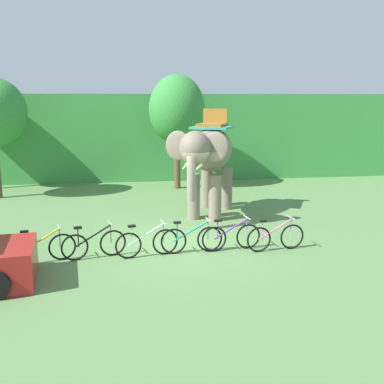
{
  "coord_description": "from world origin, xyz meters",
  "views": [
    {
      "loc": [
        -1.56,
        -12.74,
        4.11
      ],
      "look_at": [
        0.43,
        1.0,
        1.3
      ],
      "focal_mm": 42.91,
      "sensor_mm": 36.0,
      "label": 1
    }
  ],
  "objects_px": {
    "bike_purple": "(231,237)",
    "bike_pink": "(276,237)",
    "tree_far_left": "(177,110)",
    "elephant": "(209,155)",
    "bike_white": "(147,243)",
    "bike_teal": "(192,239)",
    "bike_yellow": "(42,248)",
    "bike_black": "(94,244)"
  },
  "relations": [
    {
      "from": "elephant",
      "to": "bike_teal",
      "type": "height_order",
      "value": "elephant"
    },
    {
      "from": "bike_purple",
      "to": "bike_pink",
      "type": "relative_size",
      "value": 1.0
    },
    {
      "from": "bike_teal",
      "to": "bike_black",
      "type": "bearing_deg",
      "value": -178.57
    },
    {
      "from": "bike_white",
      "to": "bike_teal",
      "type": "distance_m",
      "value": 1.23
    },
    {
      "from": "bike_black",
      "to": "bike_purple",
      "type": "relative_size",
      "value": 0.98
    },
    {
      "from": "bike_white",
      "to": "bike_purple",
      "type": "xyz_separation_m",
      "value": [
        2.33,
        0.2,
        0.0
      ]
    },
    {
      "from": "tree_far_left",
      "to": "bike_teal",
      "type": "bearing_deg",
      "value": -94.08
    },
    {
      "from": "bike_yellow",
      "to": "bike_purple",
      "type": "relative_size",
      "value": 0.97
    },
    {
      "from": "bike_black",
      "to": "bike_pink",
      "type": "xyz_separation_m",
      "value": [
        4.92,
        -0.08,
        0.0
      ]
    },
    {
      "from": "bike_white",
      "to": "bike_teal",
      "type": "height_order",
      "value": "same"
    },
    {
      "from": "bike_yellow",
      "to": "bike_black",
      "type": "distance_m",
      "value": 1.3
    },
    {
      "from": "tree_far_left",
      "to": "bike_purple",
      "type": "distance_m",
      "value": 9.79
    },
    {
      "from": "bike_pink",
      "to": "bike_teal",
      "type": "bearing_deg",
      "value": 176.5
    },
    {
      "from": "tree_far_left",
      "to": "bike_white",
      "type": "bearing_deg",
      "value": -101.29
    },
    {
      "from": "bike_black",
      "to": "bike_yellow",
      "type": "bearing_deg",
      "value": -172.79
    },
    {
      "from": "bike_teal",
      "to": "bike_pink",
      "type": "height_order",
      "value": "same"
    },
    {
      "from": "elephant",
      "to": "bike_white",
      "type": "distance_m",
      "value": 5.07
    },
    {
      "from": "bike_pink",
      "to": "bike_yellow",
      "type": "bearing_deg",
      "value": -179.2
    },
    {
      "from": "bike_black",
      "to": "bike_teal",
      "type": "bearing_deg",
      "value": 1.43
    },
    {
      "from": "elephant",
      "to": "bike_white",
      "type": "xyz_separation_m",
      "value": [
        -2.39,
        -4.08,
        -1.82
      ]
    },
    {
      "from": "bike_white",
      "to": "bike_teal",
      "type": "xyz_separation_m",
      "value": [
        1.22,
        0.14,
        0.0
      ]
    },
    {
      "from": "bike_yellow",
      "to": "tree_far_left",
      "type": "bearing_deg",
      "value": 64.43
    },
    {
      "from": "bike_purple",
      "to": "bike_pink",
      "type": "xyz_separation_m",
      "value": [
        1.2,
        -0.2,
        0.0
      ]
    },
    {
      "from": "bike_black",
      "to": "bike_pink",
      "type": "height_order",
      "value": "same"
    },
    {
      "from": "tree_far_left",
      "to": "bike_black",
      "type": "distance_m",
      "value": 10.42
    },
    {
      "from": "tree_far_left",
      "to": "bike_yellow",
      "type": "xyz_separation_m",
      "value": [
        -4.55,
        -9.51,
        -3.25
      ]
    },
    {
      "from": "bike_black",
      "to": "bike_teal",
      "type": "distance_m",
      "value": 2.6
    },
    {
      "from": "bike_black",
      "to": "bike_white",
      "type": "relative_size",
      "value": 0.99
    },
    {
      "from": "bike_white",
      "to": "bike_purple",
      "type": "relative_size",
      "value": 0.99
    },
    {
      "from": "bike_white",
      "to": "bike_pink",
      "type": "bearing_deg",
      "value": -0.08
    },
    {
      "from": "tree_far_left",
      "to": "elephant",
      "type": "distance_m",
      "value": 5.55
    },
    {
      "from": "tree_far_left",
      "to": "bike_purple",
      "type": "height_order",
      "value": "tree_far_left"
    },
    {
      "from": "bike_purple",
      "to": "bike_pink",
      "type": "distance_m",
      "value": 1.22
    },
    {
      "from": "tree_far_left",
      "to": "bike_teal",
      "type": "relative_size",
      "value": 3.06
    },
    {
      "from": "bike_yellow",
      "to": "bike_black",
      "type": "relative_size",
      "value": 0.99
    },
    {
      "from": "bike_teal",
      "to": "bike_pink",
      "type": "distance_m",
      "value": 2.32
    },
    {
      "from": "tree_far_left",
      "to": "bike_teal",
      "type": "xyz_separation_m",
      "value": [
        -0.66,
        -9.29,
        -3.25
      ]
    },
    {
      "from": "elephant",
      "to": "bike_black",
      "type": "bearing_deg",
      "value": -133.25
    },
    {
      "from": "tree_far_left",
      "to": "bike_pink",
      "type": "height_order",
      "value": "tree_far_left"
    },
    {
      "from": "bike_purple",
      "to": "bike_teal",
      "type": "bearing_deg",
      "value": -176.88
    },
    {
      "from": "elephant",
      "to": "bike_black",
      "type": "distance_m",
      "value": 5.8
    },
    {
      "from": "tree_far_left",
      "to": "elephant",
      "type": "xyz_separation_m",
      "value": [
        0.51,
        -5.34,
        -1.43
      ]
    }
  ]
}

